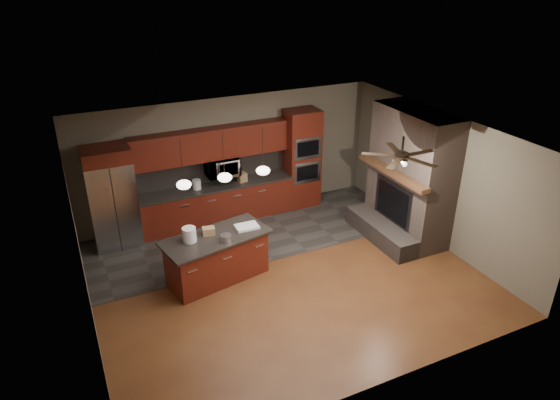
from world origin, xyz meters
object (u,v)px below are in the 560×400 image
paint_can (226,238)px  cardboard_box (209,231)px  counter_bucket (197,184)px  counter_box (242,177)px  white_bucket (189,235)px  paint_tray (247,227)px  kitchen_island (217,257)px  oven_tower (302,159)px  refrigerator (112,198)px  microwave (222,167)px

paint_can → cardboard_box: bearing=119.0°
paint_can → counter_bucket: 2.46m
paint_can → counter_box: size_ratio=0.93×
white_bucket → paint_tray: (1.12, 0.03, -0.11)m
white_bucket → paint_tray: bearing=1.6°
kitchen_island → paint_can: size_ratio=10.71×
white_bucket → counter_box: white_bucket is taller
oven_tower → counter_bucket: 2.61m
paint_tray → kitchen_island: bearing=-172.8°
refrigerator → white_bucket: (1.03, -2.09, -0.03)m
microwave → counter_bucket: (-0.63, -0.05, -0.29)m
refrigerator → microwave: bearing=3.1°
refrigerator → cardboard_box: (1.42, -2.00, -0.10)m
refrigerator → white_bucket: size_ratio=8.11×
kitchen_island → microwave: bearing=56.2°
oven_tower → paint_can: (-2.79, -2.44, -0.21)m
microwave → counter_bucket: size_ratio=3.39×
cardboard_box → microwave: bearing=76.4°
kitchen_island → paint_tray: size_ratio=4.92×
refrigerator → white_bucket: 2.33m
kitchen_island → oven_tower: bearing=25.6°
microwave → cardboard_box: bearing=-115.4°
paint_tray → paint_can: bearing=-148.0°
refrigerator → paint_tray: size_ratio=5.07×
oven_tower → white_bucket: bearing=-147.4°
paint_tray → counter_box: (0.72, 2.09, 0.06)m
paint_can → counter_bucket: bearing=85.7°
oven_tower → kitchen_island: 3.71m
kitchen_island → counter_box: counter_box is taller
cardboard_box → counter_box: size_ratio=1.05×
white_bucket → cardboard_box: bearing=12.4°
cardboard_box → paint_can: bearing=-49.2°
refrigerator → paint_tray: bearing=-43.8°
kitchen_island → cardboard_box: size_ratio=9.48×
kitchen_island → paint_can: bearing=-77.0°
white_bucket → counter_bucket: size_ratio=1.24×
oven_tower → refrigerator: oven_tower is taller
paint_tray → refrigerator: bearing=137.5°
refrigerator → oven_tower: bearing=1.0°
counter_bucket → counter_box: 1.06m
microwave → counter_bucket: bearing=-175.4°
microwave → refrigerator: refrigerator is taller
oven_tower → microwave: (-1.98, 0.06, 0.11)m
white_bucket → paint_can: bearing=-25.5°
cardboard_box → counter_box: counter_box is taller
paint_can → paint_tray: (0.53, 0.31, -0.04)m
microwave → paint_tray: size_ratio=1.70×
kitchen_island → paint_can: 0.59m
kitchen_island → paint_tray: (0.64, 0.07, 0.48)m
counter_bucket → oven_tower: bearing=-0.2°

